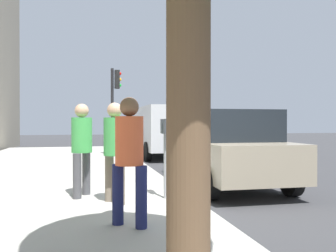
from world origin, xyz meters
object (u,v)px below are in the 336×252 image
object	(u,v)px
parking_meter	(166,141)
pedestrian_bystander	(129,151)
parked_sedan_near	(226,148)
traffic_signal	(115,97)
parking_officer	(82,143)
pedestrian_at_meter	(115,145)
parked_van_far	(162,128)

from	to	relation	value
parking_meter	pedestrian_bystander	xyz separation A→B (m)	(-1.52, 0.82, -0.05)
parked_sedan_near	traffic_signal	size ratio (longest dim) A/B	1.23
parking_officer	traffic_signal	distance (m)	8.20
parking_meter	pedestrian_at_meter	distance (m)	0.92
parked_van_far	traffic_signal	xyz separation A→B (m)	(-0.57, 2.11, 1.32)
parking_officer	parked_van_far	size ratio (longest dim) A/B	0.32
pedestrian_at_meter	traffic_signal	bearing A→B (deg)	60.04
parking_meter	parked_van_far	distance (m)	9.23
pedestrian_bystander	pedestrian_at_meter	bearing A→B (deg)	44.64
pedestrian_bystander	parking_officer	size ratio (longest dim) A/B	0.99
parked_van_far	parking_officer	bearing A→B (deg)	158.89
parking_meter	parked_van_far	size ratio (longest dim) A/B	0.27
parked_sedan_near	traffic_signal	bearing A→B (deg)	17.23
parking_meter	parking_officer	bearing A→B (deg)	71.19
parked_sedan_near	parked_van_far	size ratio (longest dim) A/B	0.85
parking_meter	parked_sedan_near	distance (m)	2.52
parked_sedan_near	traffic_signal	world-z (taller)	traffic_signal
parking_meter	traffic_signal	world-z (taller)	traffic_signal
pedestrian_bystander	parked_sedan_near	world-z (taller)	pedestrian_bystander
parking_officer	parked_van_far	bearing A→B (deg)	94.12
parked_van_far	traffic_signal	bearing A→B (deg)	105.14
traffic_signal	parked_van_far	bearing A→B (deg)	-74.86
pedestrian_bystander	traffic_signal	world-z (taller)	traffic_signal
pedestrian_bystander	traffic_signal	size ratio (longest dim) A/B	0.46
pedestrian_bystander	parking_officer	distance (m)	2.11
traffic_signal	parking_officer	bearing A→B (deg)	171.48
parking_officer	pedestrian_bystander	bearing A→B (deg)	-47.44
parking_officer	pedestrian_at_meter	bearing A→B (deg)	-24.99
pedestrian_bystander	parked_van_far	distance (m)	10.90
parking_officer	parked_sedan_near	size ratio (longest dim) A/B	0.38
parking_officer	parked_van_far	xyz separation A→B (m)	(8.55, -3.30, 0.12)
parked_sedan_near	traffic_signal	distance (m)	7.30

